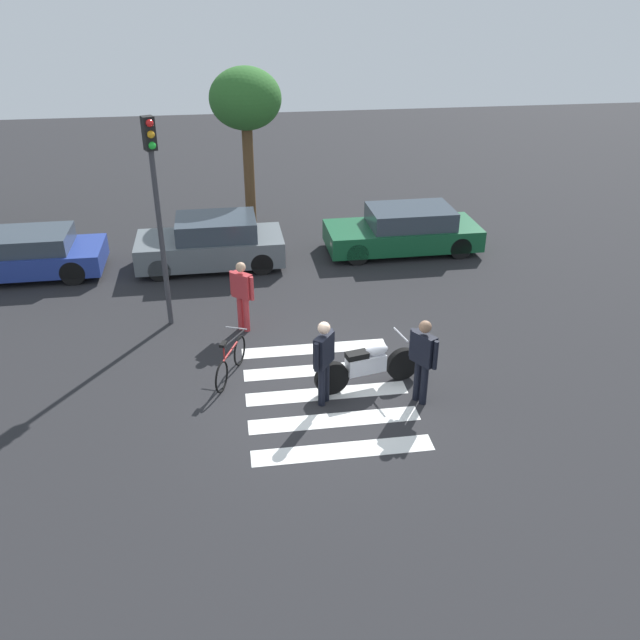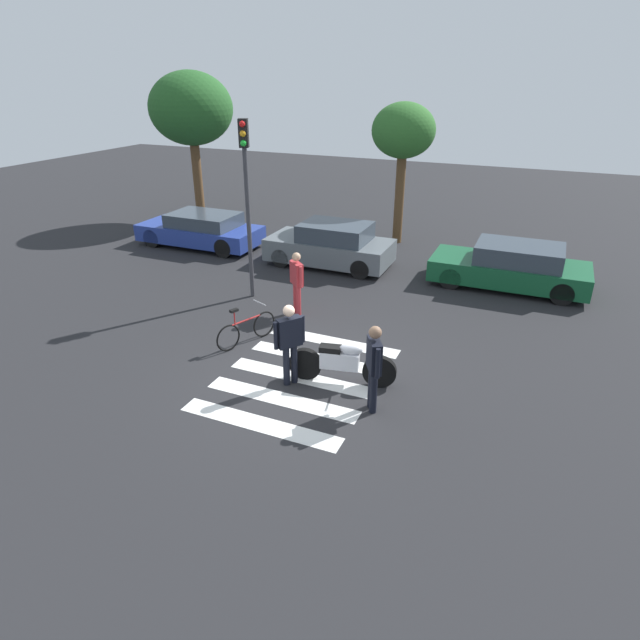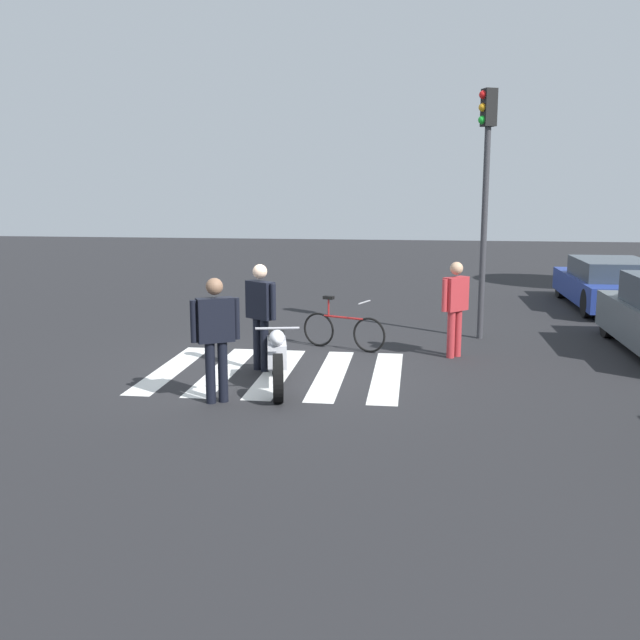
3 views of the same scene
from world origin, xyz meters
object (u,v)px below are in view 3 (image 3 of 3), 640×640
at_px(pedestrian_bystander, 455,303).
at_px(car_blue_hatchback, 609,284).
at_px(officer_by_motorcycle, 216,331).
at_px(traffic_light_pole, 485,176).
at_px(officer_on_foot, 260,310).
at_px(leaning_bicycle, 343,330).
at_px(police_motorcycle, 277,356).

height_order(pedestrian_bystander, car_blue_hatchback, pedestrian_bystander).
bearing_deg(officer_by_motorcycle, pedestrian_bystander, 133.41).
distance_m(pedestrian_bystander, traffic_light_pole, 2.87).
bearing_deg(officer_on_foot, pedestrian_bystander, 113.56).
distance_m(officer_on_foot, officer_by_motorcycle, 1.87).
bearing_deg(traffic_light_pole, leaning_bicycle, -62.48).
relative_size(police_motorcycle, officer_by_motorcycle, 1.26).
bearing_deg(officer_on_foot, leaning_bicycle, 146.05).
distance_m(police_motorcycle, pedestrian_bystander, 3.67).
bearing_deg(traffic_light_pole, officer_on_foot, -50.59).
distance_m(police_motorcycle, traffic_light_pole, 5.93).
relative_size(police_motorcycle, pedestrian_bystander, 1.31).
relative_size(leaning_bicycle, pedestrian_bystander, 0.94).
distance_m(officer_by_motorcycle, traffic_light_pole, 6.76).
bearing_deg(car_blue_hatchback, officer_by_motorcycle, -39.39).
height_order(leaning_bicycle, officer_by_motorcycle, officer_by_motorcycle).
xyz_separation_m(police_motorcycle, pedestrian_bystander, (-2.36, 2.76, 0.50)).
relative_size(officer_on_foot, pedestrian_bystander, 1.03).
xyz_separation_m(police_motorcycle, officer_on_foot, (-0.96, -0.45, 0.55)).
relative_size(car_blue_hatchback, traffic_light_pole, 0.94).
distance_m(leaning_bicycle, officer_by_motorcycle, 3.94).
xyz_separation_m(police_motorcycle, officer_by_motorcycle, (0.90, -0.69, 0.55)).
bearing_deg(police_motorcycle, car_blue_hatchback, 140.40).
bearing_deg(police_motorcycle, leaning_bicycle, 164.98).
relative_size(officer_on_foot, car_blue_hatchback, 0.39).
distance_m(police_motorcycle, officer_by_motorcycle, 1.26).
bearing_deg(pedestrian_bystander, leaning_bicycle, -99.95).
height_order(officer_on_foot, officer_by_motorcycle, officer_by_motorcycle).
distance_m(leaning_bicycle, traffic_light_pole, 4.09).
bearing_deg(traffic_light_pole, officer_by_motorcycle, -38.99).
xyz_separation_m(officer_by_motorcycle, car_blue_hatchback, (-9.16, 7.52, -0.42)).
bearing_deg(leaning_bicycle, car_blue_hatchback, 132.23).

